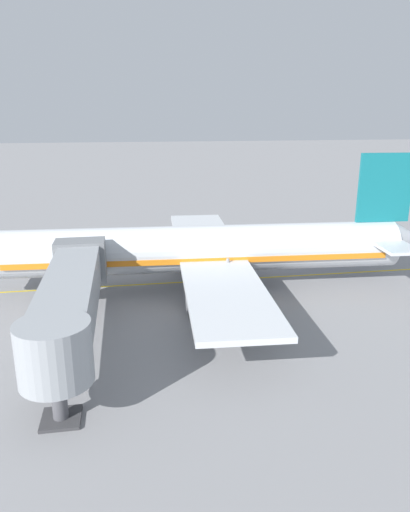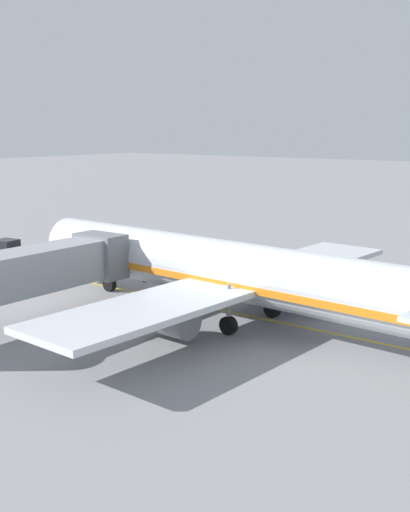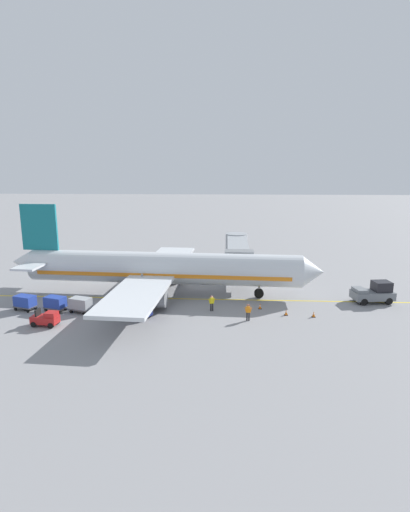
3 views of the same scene
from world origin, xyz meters
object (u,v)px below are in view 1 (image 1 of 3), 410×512
object	(u,v)px
baggage_tug_trailing	(276,241)
safety_cone_wing_tip	(65,274)
baggage_cart_third_in_train	(330,248)
safety_cone_nose_right	(38,269)
parked_airliner	(202,250)
baggage_tug_spare	(234,259)
safety_cone_nose_left	(7,269)
baggage_cart_second_in_train	(297,249)
jet_bridge	(70,298)
ground_crew_wing_walker	(85,254)
baggage_tug_lead	(200,252)
baggage_cart_front	(268,250)
ground_crew_loader	(125,260)

from	to	relation	value
baggage_tug_trailing	safety_cone_wing_tip	size ratio (longest dim) A/B	4.43
baggage_cart_third_in_train	safety_cone_nose_right	bearing A→B (deg)	89.83
parked_airliner	baggage_tug_spare	xyz separation A→B (m)	(4.87, -3.78, -2.47)
safety_cone_nose_left	safety_cone_wing_tip	xyz separation A→B (m)	(-2.16, -5.23, 0.00)
baggage_cart_second_in_train	safety_cone_wing_tip	size ratio (longest dim) A/B	5.04
jet_bridge	baggage_cart_second_in_train	size ratio (longest dim) A/B	5.52
ground_crew_wing_walker	baggage_tug_trailing	bearing A→B (deg)	-82.93
jet_bridge	safety_cone_wing_tip	world-z (taller)	jet_bridge
baggage_tug_trailing	safety_cone_nose_left	world-z (taller)	baggage_tug_trailing
baggage_tug_spare	safety_cone_nose_right	bearing A→B (deg)	85.72
baggage_tug_lead	safety_cone_nose_left	size ratio (longest dim) A/B	4.70
jet_bridge	baggage_tug_spare	distance (m)	19.55
baggage_tug_lead	baggage_cart_front	size ratio (longest dim) A/B	0.93
baggage_tug_trailing	ground_crew_loader	xyz separation A→B (m)	(-4.92, 15.63, 0.24)
safety_cone_nose_left	safety_cone_nose_right	xyz separation A→B (m)	(-0.38, -2.71, 0.00)
ground_crew_loader	baggage_tug_spare	bearing A→B (deg)	-92.91
baggage_tug_spare	ground_crew_wing_walker	world-z (taller)	ground_crew_wing_walker
baggage_cart_third_in_train	safety_cone_nose_left	size ratio (longest dim) A/B	5.04
parked_airliner	safety_cone_wing_tip	distance (m)	12.46
parked_airliner	baggage_tug_trailing	distance (m)	14.22
baggage_tug_spare	baggage_cart_front	world-z (taller)	baggage_tug_spare
ground_crew_wing_walker	safety_cone_nose_right	distance (m)	4.38
safety_cone_nose_left	safety_cone_wing_tip	distance (m)	5.65
baggage_cart_front	safety_cone_nose_right	xyz separation A→B (m)	(-0.35, 21.27, -0.66)
baggage_cart_second_in_train	safety_cone_nose_left	distance (m)	26.80
parked_airliner	baggage_cart_third_in_train	world-z (taller)	parked_airliner
baggage_cart_second_in_train	ground_crew_loader	xyz separation A→B (m)	(-0.91, 16.42, 0.00)
jet_bridge	baggage_cart_second_in_train	world-z (taller)	jet_bridge
baggage_tug_trailing	baggage_cart_second_in_train	world-z (taller)	baggage_tug_trailing
baggage_cart_third_in_train	safety_cone_nose_left	xyz separation A→B (m)	(0.46, 30.13, -0.66)
jet_bridge	safety_cone_wing_tip	size ratio (longest dim) A/B	27.82
baggage_tug_lead	safety_cone_wing_tip	xyz separation A→B (m)	(-3.25, 12.30, -0.42)
safety_cone_nose_left	jet_bridge	bearing A→B (deg)	-155.46
ground_crew_loader	baggage_cart_second_in_train	bearing A→B (deg)	-86.83
baggage_cart_front	safety_cone_nose_right	size ratio (longest dim) A/B	5.04
safety_cone_nose_right	baggage_tug_spare	bearing A→B (deg)	-94.28
baggage_cart_front	baggage_cart_third_in_train	world-z (taller)	same
baggage_tug_lead	parked_airliner	bearing A→B (deg)	172.48
baggage_tug_spare	baggage_cart_second_in_train	size ratio (longest dim) A/B	0.93
ground_crew_loader	jet_bridge	bearing A→B (deg)	168.50
baggage_tug_trailing	baggage_cart_third_in_train	bearing A→B (deg)	-135.39
baggage_cart_third_in_train	safety_cone_nose_right	size ratio (longest dim) A/B	5.04
jet_bridge	ground_crew_loader	distance (m)	15.40
jet_bridge	ground_crew_wing_walker	size ratio (longest dim) A/B	9.71
ground_crew_loader	ground_crew_wing_walker	bearing A→B (deg)	55.58
safety_cone_nose_right	safety_cone_wing_tip	bearing A→B (deg)	-125.22
baggage_cart_front	safety_cone_wing_tip	world-z (taller)	baggage_cart_front
baggage_tug_spare	safety_cone_nose_left	distance (m)	20.37
baggage_cart_second_in_train	ground_crew_wing_walker	size ratio (longest dim) A/B	1.76
baggage_cart_front	baggage_cart_third_in_train	size ratio (longest dim) A/B	1.00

